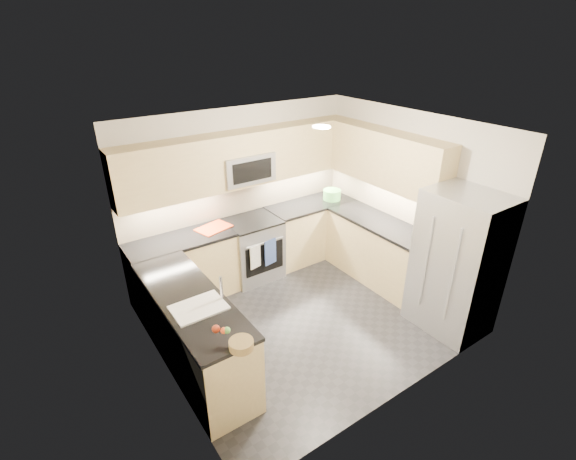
# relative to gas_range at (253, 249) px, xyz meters

# --- Properties ---
(floor) EXTENTS (3.60, 3.20, 0.00)m
(floor) POSITION_rel_gas_range_xyz_m (0.00, -1.28, -0.46)
(floor) COLOR #26262B
(floor) RESTS_ON ground
(ceiling) EXTENTS (3.60, 3.20, 0.02)m
(ceiling) POSITION_rel_gas_range_xyz_m (0.00, -1.28, 2.04)
(ceiling) COLOR beige
(ceiling) RESTS_ON wall_back
(wall_back) EXTENTS (3.60, 0.02, 2.50)m
(wall_back) POSITION_rel_gas_range_xyz_m (0.00, 0.32, 0.79)
(wall_back) COLOR beige
(wall_back) RESTS_ON floor
(wall_front) EXTENTS (3.60, 0.02, 2.50)m
(wall_front) POSITION_rel_gas_range_xyz_m (0.00, -2.88, 0.79)
(wall_front) COLOR beige
(wall_front) RESTS_ON floor
(wall_left) EXTENTS (0.02, 3.20, 2.50)m
(wall_left) POSITION_rel_gas_range_xyz_m (-1.80, -1.28, 0.79)
(wall_left) COLOR beige
(wall_left) RESTS_ON floor
(wall_right) EXTENTS (0.02, 3.20, 2.50)m
(wall_right) POSITION_rel_gas_range_xyz_m (1.80, -1.28, 0.79)
(wall_right) COLOR beige
(wall_right) RESTS_ON floor
(base_cab_back_left) EXTENTS (1.42, 0.60, 0.90)m
(base_cab_back_left) POSITION_rel_gas_range_xyz_m (-1.09, 0.02, -0.01)
(base_cab_back_left) COLOR #DDC385
(base_cab_back_left) RESTS_ON floor
(base_cab_back_right) EXTENTS (1.42, 0.60, 0.90)m
(base_cab_back_right) POSITION_rel_gas_range_xyz_m (1.09, 0.02, -0.01)
(base_cab_back_right) COLOR #DDC385
(base_cab_back_right) RESTS_ON floor
(base_cab_right) EXTENTS (0.60, 1.70, 0.90)m
(base_cab_right) POSITION_rel_gas_range_xyz_m (1.50, -1.12, -0.01)
(base_cab_right) COLOR #DDC385
(base_cab_right) RESTS_ON floor
(base_cab_peninsula) EXTENTS (0.60, 2.00, 0.90)m
(base_cab_peninsula) POSITION_rel_gas_range_xyz_m (-1.50, -1.28, -0.01)
(base_cab_peninsula) COLOR #DDC385
(base_cab_peninsula) RESTS_ON floor
(countertop_back_left) EXTENTS (1.42, 0.63, 0.04)m
(countertop_back_left) POSITION_rel_gas_range_xyz_m (-1.09, 0.02, 0.47)
(countertop_back_left) COLOR black
(countertop_back_left) RESTS_ON base_cab_back_left
(countertop_back_right) EXTENTS (1.42, 0.63, 0.04)m
(countertop_back_right) POSITION_rel_gas_range_xyz_m (1.09, 0.02, 0.47)
(countertop_back_right) COLOR black
(countertop_back_right) RESTS_ON base_cab_back_right
(countertop_right) EXTENTS (0.63, 1.70, 0.04)m
(countertop_right) POSITION_rel_gas_range_xyz_m (1.50, -1.12, 0.47)
(countertop_right) COLOR black
(countertop_right) RESTS_ON base_cab_right
(countertop_peninsula) EXTENTS (0.63, 2.00, 0.04)m
(countertop_peninsula) POSITION_rel_gas_range_xyz_m (-1.50, -1.28, 0.47)
(countertop_peninsula) COLOR black
(countertop_peninsula) RESTS_ON base_cab_peninsula
(upper_cab_back) EXTENTS (3.60, 0.35, 0.75)m
(upper_cab_back) POSITION_rel_gas_range_xyz_m (0.00, 0.15, 1.37)
(upper_cab_back) COLOR #DDC385
(upper_cab_back) RESTS_ON wall_back
(upper_cab_right) EXTENTS (0.35, 1.95, 0.75)m
(upper_cab_right) POSITION_rel_gas_range_xyz_m (1.62, -1.00, 1.37)
(upper_cab_right) COLOR #DDC385
(upper_cab_right) RESTS_ON wall_right
(backsplash_back) EXTENTS (3.60, 0.01, 0.51)m
(backsplash_back) POSITION_rel_gas_range_xyz_m (0.00, 0.32, 0.74)
(backsplash_back) COLOR #C8B190
(backsplash_back) RESTS_ON wall_back
(backsplash_right) EXTENTS (0.01, 2.30, 0.51)m
(backsplash_right) POSITION_rel_gas_range_xyz_m (1.80, -0.82, 0.74)
(backsplash_right) COLOR #C8B190
(backsplash_right) RESTS_ON wall_right
(gas_range) EXTENTS (0.76, 0.65, 0.91)m
(gas_range) POSITION_rel_gas_range_xyz_m (0.00, 0.00, 0.00)
(gas_range) COLOR #96989D
(gas_range) RESTS_ON floor
(range_cooktop) EXTENTS (0.76, 0.65, 0.03)m
(range_cooktop) POSITION_rel_gas_range_xyz_m (0.00, 0.00, 0.46)
(range_cooktop) COLOR black
(range_cooktop) RESTS_ON gas_range
(oven_door_glass) EXTENTS (0.62, 0.02, 0.45)m
(oven_door_glass) POSITION_rel_gas_range_xyz_m (0.00, -0.33, -0.01)
(oven_door_glass) COLOR black
(oven_door_glass) RESTS_ON gas_range
(oven_handle) EXTENTS (0.60, 0.02, 0.02)m
(oven_handle) POSITION_rel_gas_range_xyz_m (0.00, -0.35, 0.26)
(oven_handle) COLOR #B2B5BA
(oven_handle) RESTS_ON gas_range
(microwave) EXTENTS (0.76, 0.40, 0.40)m
(microwave) POSITION_rel_gas_range_xyz_m (0.00, 0.12, 1.24)
(microwave) COLOR #94969B
(microwave) RESTS_ON upper_cab_back
(microwave_door) EXTENTS (0.60, 0.01, 0.28)m
(microwave_door) POSITION_rel_gas_range_xyz_m (0.00, -0.08, 1.24)
(microwave_door) COLOR black
(microwave_door) RESTS_ON microwave
(refrigerator) EXTENTS (0.70, 0.90, 1.80)m
(refrigerator) POSITION_rel_gas_range_xyz_m (1.45, -2.43, 0.45)
(refrigerator) COLOR #A9ACB2
(refrigerator) RESTS_ON floor
(fridge_handle_left) EXTENTS (0.02, 0.02, 1.20)m
(fridge_handle_left) POSITION_rel_gas_range_xyz_m (1.08, -2.61, 0.49)
(fridge_handle_left) COLOR #B2B5BA
(fridge_handle_left) RESTS_ON refrigerator
(fridge_handle_right) EXTENTS (0.02, 0.02, 1.20)m
(fridge_handle_right) POSITION_rel_gas_range_xyz_m (1.08, -2.25, 0.49)
(fridge_handle_right) COLOR #B2B5BA
(fridge_handle_right) RESTS_ON refrigerator
(sink_basin) EXTENTS (0.52, 0.38, 0.16)m
(sink_basin) POSITION_rel_gas_range_xyz_m (-1.50, -1.53, 0.42)
(sink_basin) COLOR white
(sink_basin) RESTS_ON base_cab_peninsula
(faucet) EXTENTS (0.03, 0.03, 0.28)m
(faucet) POSITION_rel_gas_range_xyz_m (-1.24, -1.53, 0.62)
(faucet) COLOR silver
(faucet) RESTS_ON countertop_peninsula
(utensil_bowl) EXTENTS (0.37, 0.37, 0.16)m
(utensil_bowl) POSITION_rel_gas_range_xyz_m (1.47, -0.05, 0.57)
(utensil_bowl) COLOR #5DC353
(utensil_bowl) RESTS_ON countertop_back_right
(cutting_board) EXTENTS (0.53, 0.43, 0.01)m
(cutting_board) POSITION_rel_gas_range_xyz_m (-0.58, 0.06, 0.49)
(cutting_board) COLOR #E84115
(cutting_board) RESTS_ON countertop_back_left
(fruit_basket) EXTENTS (0.26, 0.26, 0.08)m
(fruit_basket) POSITION_rel_gas_range_xyz_m (-1.43, -2.27, 0.52)
(fruit_basket) COLOR olive
(fruit_basket) RESTS_ON countertop_peninsula
(fruit_apple) EXTENTS (0.08, 0.08, 0.08)m
(fruit_apple) POSITION_rel_gas_range_xyz_m (-1.55, -2.04, 0.60)
(fruit_apple) COLOR #9E2C12
(fruit_apple) RESTS_ON fruit_basket
(fruit_pear) EXTENTS (0.06, 0.06, 0.06)m
(fruit_pear) POSITION_rel_gas_range_xyz_m (-1.48, -2.11, 0.60)
(fruit_pear) COLOR #59A547
(fruit_pear) RESTS_ON fruit_basket
(dish_towel_check) EXTENTS (0.18, 0.05, 0.35)m
(dish_towel_check) POSITION_rel_gas_range_xyz_m (-0.18, -0.37, 0.10)
(dish_towel_check) COLOR white
(dish_towel_check) RESTS_ON oven_handle
(dish_towel_blue) EXTENTS (0.21, 0.05, 0.39)m
(dish_towel_blue) POSITION_rel_gas_range_xyz_m (0.08, -0.37, 0.10)
(dish_towel_blue) COLOR #304485
(dish_towel_blue) RESTS_ON oven_handle
(fruit_orange) EXTENTS (0.06, 0.06, 0.06)m
(fruit_orange) POSITION_rel_gas_range_xyz_m (-1.50, -2.10, 0.60)
(fruit_orange) COLOR #E94C19
(fruit_orange) RESTS_ON fruit_basket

